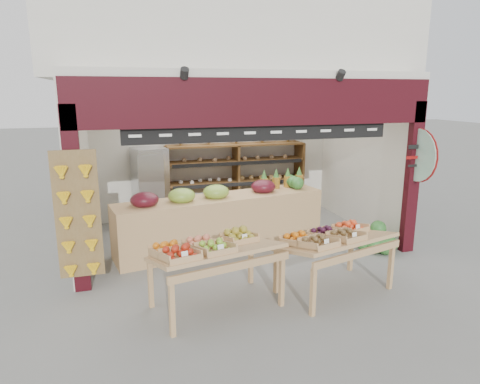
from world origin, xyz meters
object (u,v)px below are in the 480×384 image
refrigerator (150,187)px  mid_counter (221,220)px  cardboard_stack (182,233)px  display_table_right (331,239)px  back_shelving (236,165)px  watermelon_pile (377,241)px  display_table_left (207,250)px

refrigerator → mid_counter: refrigerator is taller
cardboard_stack → display_table_right: bearing=-55.3°
cardboard_stack → display_table_right: display_table_right is taller
mid_counter → display_table_right: (1.06, -2.15, 0.26)m
back_shelving → refrigerator: 1.95m
cardboard_stack → watermelon_pile: size_ratio=1.48×
watermelon_pile → back_shelving: bearing=122.7°
refrigerator → back_shelving: bearing=-12.3°
mid_counter → watermelon_pile: size_ratio=5.63×
display_table_right → watermelon_pile: (1.60, 1.21, -0.61)m
display_table_left → watermelon_pile: display_table_left is taller
refrigerator → display_table_right: size_ratio=0.94×
display_table_left → refrigerator: bearing=95.4°
refrigerator → cardboard_stack: refrigerator is taller
watermelon_pile → display_table_left: bearing=-160.5°
back_shelving → display_table_left: back_shelving is taller
back_shelving → mid_counter: (-0.83, -1.90, -0.66)m
back_shelving → mid_counter: bearing=-113.6°
back_shelving → refrigerator: size_ratio=1.90×
back_shelving → display_table_left: bearing=-111.0°
back_shelving → display_table_right: back_shelving is taller
cardboard_stack → display_table_left: bearing=-90.9°
cardboard_stack → display_table_left: 2.55m
back_shelving → display_table_left: (-1.55, -4.03, -0.37)m
mid_counter → display_table_left: 2.26m
cardboard_stack → display_table_left: size_ratio=0.57×
back_shelving → refrigerator: bearing=-178.1°
watermelon_pile → display_table_right: bearing=-142.9°
display_table_left → watermelon_pile: (3.37, 1.19, -0.64)m
refrigerator → display_table_right: (2.15, -3.98, -0.04)m
watermelon_pile → cardboard_stack: bearing=158.8°
refrigerator → display_table_right: 4.52m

